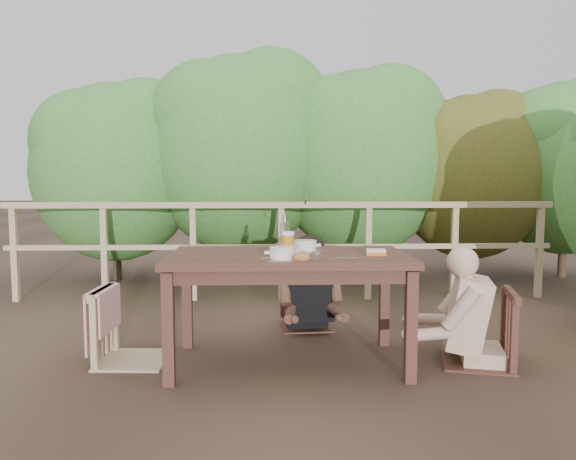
{
  "coord_description": "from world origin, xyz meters",
  "views": [
    {
      "loc": [
        -0.13,
        -3.64,
        1.24
      ],
      "look_at": [
        0.0,
        0.05,
        0.9
      ],
      "focal_mm": 34.51,
      "sensor_mm": 36.0,
      "label": 1
    }
  ],
  "objects_px": {
    "chair_left": "(133,293)",
    "bottle": "(285,234)",
    "chair_far": "(306,278)",
    "chair_right": "(479,294)",
    "woman": "(306,256)",
    "tumbler": "(316,257)",
    "table": "(288,310)",
    "bread_roll": "(302,258)",
    "beer_glass": "(288,244)",
    "butter_tub": "(376,253)",
    "soup_far": "(305,247)",
    "soup_near": "(282,254)",
    "diner_right": "(485,268)"
  },
  "relations": [
    {
      "from": "soup_near",
      "to": "butter_tub",
      "type": "height_order",
      "value": "soup_near"
    },
    {
      "from": "diner_right",
      "to": "bread_roll",
      "type": "xyz_separation_m",
      "value": [
        -1.24,
        -0.26,
        0.11
      ]
    },
    {
      "from": "bottle",
      "to": "butter_tub",
      "type": "xyz_separation_m",
      "value": [
        0.59,
        -0.19,
        -0.11
      ]
    },
    {
      "from": "chair_far",
      "to": "soup_near",
      "type": "xyz_separation_m",
      "value": [
        -0.23,
        -1.12,
        0.36
      ]
    },
    {
      "from": "table",
      "to": "soup_far",
      "type": "bearing_deg",
      "value": 53.71
    },
    {
      "from": "chair_right",
      "to": "woman",
      "type": "height_order",
      "value": "woman"
    },
    {
      "from": "tumbler",
      "to": "bread_roll",
      "type": "bearing_deg",
      "value": 179.93
    },
    {
      "from": "chair_right",
      "to": "table",
      "type": "bearing_deg",
      "value": -77.14
    },
    {
      "from": "chair_far",
      "to": "bread_roll",
      "type": "bearing_deg",
      "value": -100.12
    },
    {
      "from": "soup_near",
      "to": "beer_glass",
      "type": "relative_size",
      "value": 1.58
    },
    {
      "from": "chair_far",
      "to": "bottle",
      "type": "distance_m",
      "value": 0.94
    },
    {
      "from": "woman",
      "to": "chair_far",
      "type": "bearing_deg",
      "value": 85.13
    },
    {
      "from": "tumbler",
      "to": "butter_tub",
      "type": "relative_size",
      "value": 0.57
    },
    {
      "from": "chair_far",
      "to": "chair_right",
      "type": "relative_size",
      "value": 0.88
    },
    {
      "from": "soup_far",
      "to": "beer_glass",
      "type": "xyz_separation_m",
      "value": [
        -0.13,
        -0.19,
        0.04
      ]
    },
    {
      "from": "beer_glass",
      "to": "butter_tub",
      "type": "bearing_deg",
      "value": -6.26
    },
    {
      "from": "table",
      "to": "diner_right",
      "type": "bearing_deg",
      "value": -1.77
    },
    {
      "from": "soup_far",
      "to": "tumbler",
      "type": "bearing_deg",
      "value": -85.72
    },
    {
      "from": "woman",
      "to": "bottle",
      "type": "bearing_deg",
      "value": 71.27
    },
    {
      "from": "chair_right",
      "to": "butter_tub",
      "type": "xyz_separation_m",
      "value": [
        -0.71,
        -0.04,
        0.28
      ]
    },
    {
      "from": "woman",
      "to": "tumbler",
      "type": "distance_m",
      "value": 1.24
    },
    {
      "from": "chair_left",
      "to": "soup_far",
      "type": "distance_m",
      "value": 1.22
    },
    {
      "from": "table",
      "to": "butter_tub",
      "type": "relative_size",
      "value": 12.61
    },
    {
      "from": "woman",
      "to": "bottle",
      "type": "relative_size",
      "value": 4.46
    },
    {
      "from": "table",
      "to": "chair_left",
      "type": "relative_size",
      "value": 1.66
    },
    {
      "from": "chair_left",
      "to": "beer_glass",
      "type": "distance_m",
      "value": 1.11
    },
    {
      "from": "chair_left",
      "to": "beer_glass",
      "type": "xyz_separation_m",
      "value": [
        1.05,
        -0.1,
        0.34
      ]
    },
    {
      "from": "soup_near",
      "to": "butter_tub",
      "type": "bearing_deg",
      "value": 12.04
    },
    {
      "from": "beer_glass",
      "to": "tumbler",
      "type": "relative_size",
      "value": 2.35
    },
    {
      "from": "chair_far",
      "to": "butter_tub",
      "type": "distance_m",
      "value": 1.11
    },
    {
      "from": "woman",
      "to": "tumbler",
      "type": "height_order",
      "value": "woman"
    },
    {
      "from": "table",
      "to": "diner_right",
      "type": "height_order",
      "value": "diner_right"
    },
    {
      "from": "chair_left",
      "to": "butter_tub",
      "type": "bearing_deg",
      "value": -92.88
    },
    {
      "from": "diner_right",
      "to": "butter_tub",
      "type": "distance_m",
      "value": 0.75
    },
    {
      "from": "bread_roll",
      "to": "woman",
      "type": "bearing_deg",
      "value": 84.83
    },
    {
      "from": "soup_far",
      "to": "butter_tub",
      "type": "relative_size",
      "value": 2.1
    },
    {
      "from": "chair_left",
      "to": "chair_right",
      "type": "height_order",
      "value": "same"
    },
    {
      "from": "soup_near",
      "to": "butter_tub",
      "type": "xyz_separation_m",
      "value": [
        0.62,
        0.13,
        -0.02
      ]
    },
    {
      "from": "chair_left",
      "to": "butter_tub",
      "type": "xyz_separation_m",
      "value": [
        1.62,
        -0.16,
        0.28
      ]
    },
    {
      "from": "woman",
      "to": "butter_tub",
      "type": "bearing_deg",
      "value": 106.17
    },
    {
      "from": "chair_left",
      "to": "woman",
      "type": "xyz_separation_m",
      "value": [
        1.24,
        0.84,
        0.13
      ]
    },
    {
      "from": "chair_left",
      "to": "bottle",
      "type": "relative_size",
      "value": 3.51
    },
    {
      "from": "beer_glass",
      "to": "bottle",
      "type": "bearing_deg",
      "value": 97.77
    },
    {
      "from": "chair_far",
      "to": "tumbler",
      "type": "distance_m",
      "value": 1.26
    },
    {
      "from": "bread_roll",
      "to": "beer_glass",
      "type": "xyz_separation_m",
      "value": [
        -0.08,
        0.28,
        0.05
      ]
    },
    {
      "from": "butter_tub",
      "to": "woman",
      "type": "bearing_deg",
      "value": 116.75
    },
    {
      "from": "chair_left",
      "to": "chair_right",
      "type": "distance_m",
      "value": 2.33
    },
    {
      "from": "soup_near",
      "to": "chair_far",
      "type": "bearing_deg",
      "value": 78.41
    },
    {
      "from": "diner_right",
      "to": "butter_tub",
      "type": "xyz_separation_m",
      "value": [
        -0.74,
        -0.04,
        0.11
      ]
    },
    {
      "from": "table",
      "to": "diner_right",
      "type": "xyz_separation_m",
      "value": [
        1.31,
        -0.04,
        0.28
      ]
    }
  ]
}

